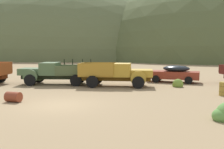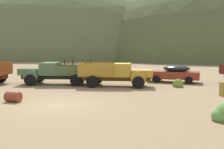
{
  "view_description": "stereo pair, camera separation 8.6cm",
  "coord_description": "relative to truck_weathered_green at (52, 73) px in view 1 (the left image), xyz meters",
  "views": [
    {
      "loc": [
        4.43,
        -13.26,
        3.04
      ],
      "look_at": [
        2.16,
        6.44,
        1.06
      ],
      "focal_mm": 40.89,
      "sensor_mm": 36.0,
      "label": 1
    },
    {
      "loc": [
        4.52,
        -13.25,
        3.04
      ],
      "look_at": [
        2.16,
        6.44,
        1.06
      ],
      "focal_mm": 40.89,
      "sensor_mm": 36.0,
      "label": 2
    }
  ],
  "objects": [
    {
      "name": "truck_mustard",
      "position": [
        6.06,
        -0.55,
        0.01
      ],
      "size": [
        5.91,
        2.47,
        1.91
      ],
      "rotation": [
        0.0,
        0.0,
        -0.0
      ],
      "color": "#593D12",
      "rests_on": "ground"
    },
    {
      "name": "ground_plane",
      "position": [
        3.3,
        -7.97,
        -1.01
      ],
      "size": [
        300.0,
        300.0,
        0.0
      ],
      "primitive_type": "plane",
      "color": "#937A56"
    },
    {
      "name": "bush_front_right",
      "position": [
        10.69,
        -0.29,
        -0.81
      ],
      "size": [
        0.86,
        0.88,
        0.84
      ],
      "color": "olive",
      "rests_on": "ground"
    },
    {
      "name": "hill_far_left",
      "position": [
        -20.48,
        64.11,
        -1.01
      ],
      "size": [
        94.09,
        58.87,
        46.55
      ],
      "primitive_type": "ellipsoid",
      "color": "#56603D",
      "rests_on": "ground"
    },
    {
      "name": "hill_center",
      "position": [
        30.42,
        71.89,
        -1.01
      ],
      "size": [
        88.47,
        88.52,
        52.3
      ],
      "primitive_type": "ellipsoid",
      "color": "#4C5633",
      "rests_on": "ground"
    },
    {
      "name": "car_rust_red",
      "position": [
        10.51,
        2.62,
        -0.19
      ],
      "size": [
        5.12,
        2.8,
        1.57
      ],
      "rotation": [
        0.0,
        0.0,
        2.91
      ],
      "color": "maroon",
      "rests_on": "ground"
    },
    {
      "name": "oil_drum_spare",
      "position": [
        0.42,
        -7.49,
        -0.71
      ],
      "size": [
        0.95,
        0.74,
        0.59
      ],
      "color": "brown",
      "rests_on": "ground"
    },
    {
      "name": "truck_weathered_green",
      "position": [
        0.0,
        0.0,
        0.0
      ],
      "size": [
        6.4,
        2.85,
        2.16
      ],
      "rotation": [
        0.0,
        0.0,
        3.21
      ],
      "color": "#232B1B",
      "rests_on": "ground"
    },
    {
      "name": "oil_drum_by_truck",
      "position": [
        13.12,
        -3.98,
        -0.56
      ],
      "size": [
        0.62,
        0.62,
        0.9
      ],
      "color": "olive",
      "rests_on": "ground"
    }
  ]
}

